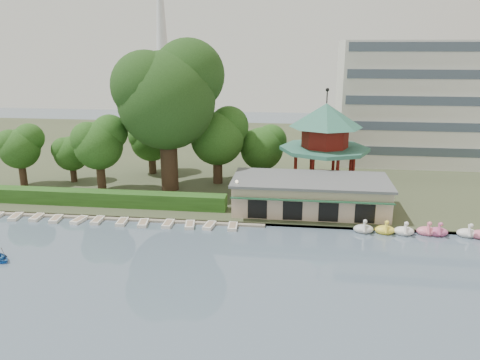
% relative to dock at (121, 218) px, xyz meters
% --- Properties ---
extents(ground_plane, '(220.00, 220.00, 0.00)m').
position_rel_dock_xyz_m(ground_plane, '(12.00, -17.20, -0.12)').
color(ground_plane, slate).
rests_on(ground_plane, ground).
extents(shore, '(220.00, 70.00, 0.40)m').
position_rel_dock_xyz_m(shore, '(12.00, 34.80, 0.08)').
color(shore, '#424930').
rests_on(shore, ground).
extents(embankment, '(220.00, 0.60, 0.30)m').
position_rel_dock_xyz_m(embankment, '(12.00, 0.10, 0.03)').
color(embankment, gray).
rests_on(embankment, ground).
extents(dock, '(34.00, 1.60, 0.24)m').
position_rel_dock_xyz_m(dock, '(0.00, 0.00, 0.00)').
color(dock, gray).
rests_on(dock, ground).
extents(boathouse, '(18.60, 9.39, 3.90)m').
position_rel_dock_xyz_m(boathouse, '(22.00, 4.77, 2.25)').
color(boathouse, '#BFA58E').
rests_on(boathouse, shore).
extents(pavilion, '(12.40, 12.40, 13.50)m').
position_rel_dock_xyz_m(pavilion, '(24.00, 14.80, 7.36)').
color(pavilion, '#BFA58E').
rests_on(pavilion, shore).
extents(office_building, '(38.00, 18.00, 20.00)m').
position_rel_dock_xyz_m(office_building, '(44.67, 31.80, 9.61)').
color(office_building, silver).
rests_on(office_building, shore).
extents(broadcast_tower, '(8.00, 8.00, 96.00)m').
position_rel_dock_xyz_m(broadcast_tower, '(-30.00, 122.80, 33.86)').
color(broadcast_tower, silver).
rests_on(broadcast_tower, ground).
extents(hedge, '(30.00, 2.00, 1.80)m').
position_rel_dock_xyz_m(hedge, '(-3.00, 3.30, 1.18)').
color(hedge, '#28551B').
rests_on(hedge, shore).
extents(lamp_post, '(0.36, 0.36, 4.28)m').
position_rel_dock_xyz_m(lamp_post, '(13.50, 1.80, 3.22)').
color(lamp_post, black).
rests_on(lamp_post, shore).
extents(big_tree, '(14.22, 13.25, 20.22)m').
position_rel_dock_xyz_m(big_tree, '(3.18, 11.01, 13.52)').
color(big_tree, '#3A281C').
rests_on(big_tree, shore).
extents(small_trees, '(39.57, 16.57, 10.99)m').
position_rel_dock_xyz_m(small_trees, '(0.88, 14.48, 6.30)').
color(small_trees, '#3A281C').
rests_on(small_trees, shore).
extents(swan_boats, '(18.23, 2.10, 1.92)m').
position_rel_dock_xyz_m(swan_boats, '(36.17, -0.63, 0.28)').
color(swan_boats, silver).
rests_on(swan_boats, ground).
extents(moored_rowboats, '(29.32, 2.67, 0.36)m').
position_rel_dock_xyz_m(moored_rowboats, '(-0.68, -1.41, 0.06)').
color(moored_rowboats, white).
rests_on(moored_rowboats, ground).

